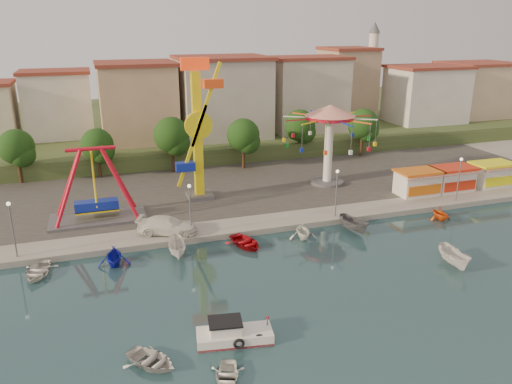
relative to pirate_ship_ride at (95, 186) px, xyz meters
name	(u,v)px	position (x,y,z in m)	size (l,w,h in m)	color
ground	(319,289)	(16.75, -20.22, -4.39)	(200.00, 200.00, 0.00)	#142E39
quay_deck	(182,134)	(16.75, 41.78, -4.09)	(200.00, 100.00, 0.60)	#9E998E
asphalt_pad	(225,179)	(16.75, 9.78, -3.79)	(90.00, 28.00, 0.01)	#4C4944
hill_terrace	(177,124)	(16.75, 46.78, -2.89)	(200.00, 60.00, 3.00)	#384C26
pirate_ship_ride	(95,186)	(0.00, 0.00, 0.00)	(10.00, 5.00, 8.00)	#59595E
kamikaze_tower	(199,133)	(12.13, 3.25, 4.18)	(4.48, 3.10, 16.50)	#59595E
wave_swinger	(329,127)	(29.09, 3.75, 3.80)	(11.60, 11.60, 10.40)	#59595E
booth_left	(418,182)	(37.67, -3.74, -2.23)	(5.40, 3.78, 3.08)	white
booth_mid	(452,178)	(42.84, -3.74, -2.23)	(5.40, 3.78, 3.08)	white
booth_right	(492,174)	(48.97, -3.74, -2.23)	(5.40, 3.78, 3.08)	white
lamp_post_0	(13,231)	(-7.25, -7.22, -1.29)	(0.14, 0.14, 5.00)	#59595E
lamp_post_1	(190,211)	(8.75, -7.22, -1.29)	(0.14, 0.14, 5.00)	#59595E
lamp_post_2	(336,194)	(24.75, -7.22, -1.29)	(0.14, 0.14, 5.00)	#59595E
lamp_post_3	(459,181)	(40.75, -7.22, -1.29)	(0.14, 0.14, 5.00)	#59595E
tree_0	(16,147)	(-9.25, 16.75, 1.08)	(4.60, 4.60, 7.19)	#382314
tree_1	(97,145)	(0.75, 16.02, 0.81)	(4.35, 4.35, 6.80)	#382314
tree_2	(172,135)	(10.75, 15.59, 1.52)	(5.02, 5.02, 7.85)	#382314
tree_3	(243,135)	(20.75, 14.14, 1.16)	(4.68, 4.68, 7.32)	#382314
tree_4	(300,126)	(30.75, 17.13, 1.35)	(4.86, 4.86, 7.60)	#382314
tree_5	(363,124)	(40.75, 15.31, 1.31)	(4.83, 4.83, 7.54)	#382314
building_1	(58,113)	(-4.58, 31.16, 2.92)	(12.33, 9.01, 8.63)	silver
building_2	(142,100)	(8.56, 31.74, 4.22)	(11.95, 9.28, 11.23)	tan
building_3	(227,105)	(22.35, 28.58, 3.20)	(12.59, 10.50, 9.20)	beige
building_4	(294,99)	(35.82, 31.98, 3.22)	(10.75, 9.23, 9.24)	beige
building_5	(363,92)	(49.12, 30.11, 4.21)	(12.77, 10.96, 11.21)	tan
building_6	(422,87)	(60.90, 28.55, 4.78)	(8.23, 8.98, 12.36)	silver
building_7	(455,91)	(72.78, 33.48, 2.99)	(11.59, 10.93, 8.76)	beige
minaret	(372,68)	(52.75, 33.78, 8.15)	(2.80, 2.80, 18.00)	silver
cabin_motorboat	(233,335)	(8.08, -24.81, -3.91)	(5.40, 2.76, 1.81)	white
rowboat_a	(151,360)	(2.48, -25.63, -4.01)	(2.63, 3.68, 0.76)	silver
rowboat_b	(227,376)	(6.64, -28.48, -4.09)	(2.12, 2.97, 0.62)	white
skiff	(454,258)	(29.93, -20.25, -3.58)	(1.59, 4.22, 1.63)	silver
van	(167,225)	(6.54, -6.22, -2.93)	(2.42, 5.94, 1.73)	white
moored_boat_0	(37,271)	(-5.36, -10.42, -3.98)	(2.85, 4.00, 0.83)	silver
moored_boat_1	(114,256)	(1.07, -10.42, -3.52)	(2.87, 3.33, 1.75)	#141AB3
moored_boat_2	(177,248)	(6.79, -10.42, -3.59)	(1.57, 4.17, 1.61)	silver
moored_boat_3	(245,242)	(13.44, -10.42, -3.96)	(2.99, 4.19, 0.87)	#B70E17
moored_boat_4	(303,231)	(19.50, -10.42, -3.56)	(2.73, 3.16, 1.67)	white
moored_boat_5	(354,224)	(25.27, -10.42, -3.61)	(1.53, 4.06, 1.57)	#545459
moored_boat_7	(440,213)	(36.02, -10.42, -3.66)	(2.40, 2.78, 1.46)	#E65814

